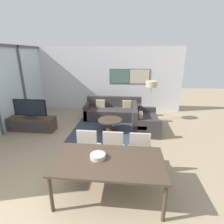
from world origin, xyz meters
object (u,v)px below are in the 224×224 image
object	(u,v)px
sofa_side	(142,122)
floor_lamp	(151,86)
dining_chair_centre	(113,148)
fruit_bowl	(98,156)
dining_table	(109,163)
dining_chair_right	(139,150)
coffee_table	(110,122)
television	(30,108)
sofa_main	(113,112)
dining_chair_left	(89,146)
tv_console	(32,124)

from	to	relation	value
sofa_side	floor_lamp	size ratio (longest dim) A/B	0.98
dining_chair_centre	fruit_bowl	bearing A→B (deg)	-106.16
dining_table	dining_chair_right	distance (m)	0.94
coffee_table	dining_chair_right	distance (m)	2.29
television	dining_chair_right	size ratio (longest dim) A/B	1.14
dining_chair_centre	television	bearing A→B (deg)	147.94
television	sofa_main	world-z (taller)	television
sofa_main	dining_chair_centre	distance (m)	3.33
dining_chair_left	television	bearing A→B (deg)	142.46
coffee_table	floor_lamp	size ratio (longest dim) A/B	0.53
floor_lamp	television	bearing A→B (deg)	-161.81
tv_console	sofa_side	world-z (taller)	sofa_side
television	sofa_side	size ratio (longest dim) A/B	0.74
television	fruit_bowl	distance (m)	3.75
sofa_main	dining_chair_right	size ratio (longest dim) A/B	2.29
dining_chair_left	floor_lamp	distance (m)	3.68
television	dining_chair_centre	world-z (taller)	television
sofa_main	coffee_table	size ratio (longest dim) A/B	2.74
fruit_bowl	dining_chair_centre	bearing A→B (deg)	73.84
dining_chair_left	sofa_side	bearing A→B (deg)	59.45
sofa_side	dining_table	size ratio (longest dim) A/B	0.79
tv_console	coffee_table	world-z (taller)	tv_console
tv_console	floor_lamp	xyz separation A→B (m)	(4.06, 1.34, 1.12)
dining_table	sofa_main	bearing A→B (deg)	94.36
tv_console	fruit_bowl	size ratio (longest dim) A/B	5.59
coffee_table	dining_chair_left	world-z (taller)	dining_chair_left
tv_console	fruit_bowl	bearing A→B (deg)	-43.15
tv_console	dining_table	distance (m)	3.96
fruit_bowl	sofa_main	bearing A→B (deg)	91.43
sofa_side	dining_chair_centre	bearing A→B (deg)	160.97
dining_chair_centre	floor_lamp	bearing A→B (deg)	70.67
sofa_main	dining_table	size ratio (longest dim) A/B	1.16
fruit_bowl	television	bearing A→B (deg)	136.84
sofa_side	floor_lamp	world-z (taller)	floor_lamp
coffee_table	fruit_bowl	xyz separation A→B (m)	(0.10, -2.82, 0.48)
sofa_side	dining_chair_left	size ratio (longest dim) A/B	1.56
sofa_main	floor_lamp	distance (m)	1.79
fruit_bowl	floor_lamp	xyz separation A→B (m)	(1.32, 3.90, 0.57)
dining_table	dining_chair_left	bearing A→B (deg)	125.98
dining_chair_right	sofa_main	bearing A→B (deg)	104.64
television	coffee_table	world-z (taller)	television
sofa_main	dining_table	distance (m)	4.10
dining_chair_centre	fruit_bowl	distance (m)	0.79
coffee_table	dining_chair_left	size ratio (longest dim) A/B	0.84
television	dining_chair_right	bearing A→B (deg)	-27.90
dining_chair_left	sofa_main	bearing A→B (deg)	85.73
tv_console	floor_lamp	distance (m)	4.42
television	dining_chair_right	world-z (taller)	television
sofa_side	fruit_bowl	size ratio (longest dim) A/B	5.45
tv_console	dining_chair_left	world-z (taller)	dining_chair_left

